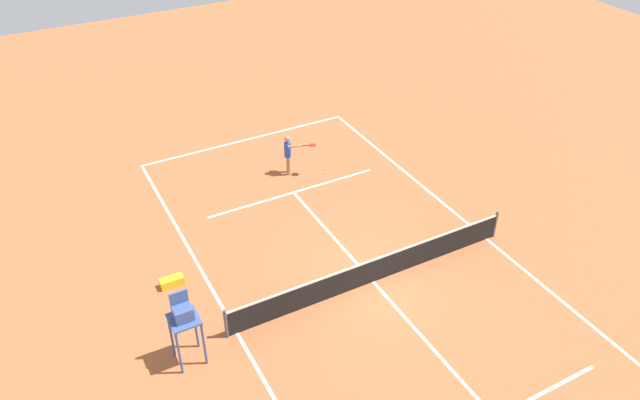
{
  "coord_description": "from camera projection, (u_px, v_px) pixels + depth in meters",
  "views": [
    {
      "loc": [
        8.59,
        12.4,
        13.66
      ],
      "look_at": [
        -0.13,
        -3.89,
        0.8
      ],
      "focal_mm": 34.85,
      "sensor_mm": 36.0,
      "label": 1
    }
  ],
  "objects": [
    {
      "name": "player_serving",
      "position": [
        289.0,
        152.0,
        24.9
      ],
      "size": [
        1.19,
        0.93,
        1.73
      ],
      "rotation": [
        0.0,
        0.0,
        1.2
      ],
      "color": "#9E704C",
      "rests_on": "ground"
    },
    {
      "name": "umpire_chair",
      "position": [
        184.0,
        318.0,
        16.57
      ],
      "size": [
        0.8,
        0.8,
        2.41
      ],
      "color": "#38518C",
      "rests_on": "ground"
    },
    {
      "name": "equipment_bag",
      "position": [
        172.0,
        282.0,
        19.88
      ],
      "size": [
        0.76,
        0.32,
        0.3
      ],
      "primitive_type": "cube",
      "color": "yellow",
      "rests_on": "ground"
    },
    {
      "name": "ground_plane",
      "position": [
        373.0,
        282.0,
        20.11
      ],
      "size": [
        60.0,
        60.0,
        0.0
      ],
      "primitive_type": "plane",
      "color": "#AD5933"
    },
    {
      "name": "tennis_ball",
      "position": [
        326.0,
        173.0,
        25.43
      ],
      "size": [
        0.07,
        0.07,
        0.07
      ],
      "primitive_type": "sphere",
      "color": "#CCE033",
      "rests_on": "ground"
    },
    {
      "name": "court_lines",
      "position": [
        373.0,
        282.0,
        20.1
      ],
      "size": [
        9.56,
        21.36,
        0.01
      ],
      "color": "white",
      "rests_on": "ground"
    },
    {
      "name": "tennis_net",
      "position": [
        374.0,
        270.0,
        19.82
      ],
      "size": [
        10.16,
        0.1,
        1.07
      ],
      "color": "#4C4C51",
      "rests_on": "ground"
    }
  ]
}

